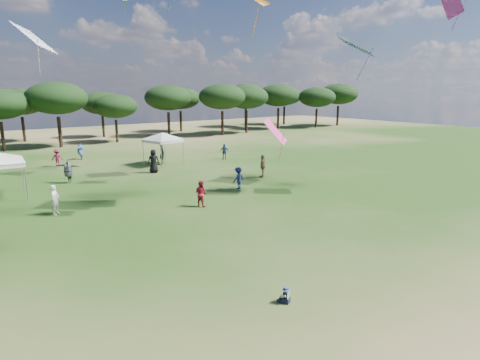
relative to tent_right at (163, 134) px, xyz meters
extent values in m
plane|color=#274715|center=(-7.68, -26.49, -2.77)|extent=(140.00, 140.00, 0.00)
cylinder|color=black|center=(-10.25, 18.14, -1.16)|extent=(0.37, 0.37, 3.21)
cylinder|color=black|center=(-4.42, 17.69, -0.99)|extent=(0.41, 0.41, 3.56)
ellipsoid|color=black|center=(-4.42, 17.69, 2.93)|extent=(6.91, 6.91, 3.73)
cylinder|color=black|center=(2.52, 18.02, -1.33)|extent=(0.33, 0.33, 2.88)
ellipsoid|color=black|center=(2.52, 18.02, 1.84)|extent=(5.60, 5.60, 3.02)
cylinder|color=black|center=(11.28, 20.48, -1.05)|extent=(0.39, 0.39, 3.44)
ellipsoid|color=black|center=(11.28, 20.48, 2.74)|extent=(6.69, 6.69, 3.60)
cylinder|color=black|center=(18.09, 16.56, -1.00)|extent=(0.40, 0.40, 3.53)
ellipsoid|color=black|center=(18.09, 16.56, 2.89)|extent=(6.86, 6.86, 3.70)
cylinder|color=black|center=(22.97, 16.97, -1.03)|extent=(0.40, 0.40, 3.47)
ellipsoid|color=black|center=(22.97, 16.97, 2.78)|extent=(6.74, 6.74, 3.63)
cylinder|color=black|center=(31.55, 18.97, -0.98)|extent=(0.41, 0.41, 3.57)
ellipsoid|color=black|center=(31.55, 18.97, 2.95)|extent=(6.94, 6.94, 3.74)
cylinder|color=black|center=(38.66, 16.63, -1.09)|extent=(0.38, 0.38, 3.35)
ellipsoid|color=black|center=(38.66, 16.63, 2.60)|extent=(6.51, 6.51, 3.51)
cylinder|color=black|center=(45.16, 17.12, -0.94)|extent=(0.42, 0.42, 3.66)
ellipsoid|color=black|center=(45.16, 17.12, 3.09)|extent=(7.10, 7.10, 3.83)
cylinder|color=black|center=(-6.85, 26.03, -1.17)|extent=(0.37, 0.37, 3.20)
ellipsoid|color=black|center=(-6.85, 26.03, 2.35)|extent=(6.21, 6.21, 3.35)
cylinder|color=black|center=(3.15, 24.85, -1.27)|extent=(0.34, 0.34, 2.99)
ellipsoid|color=black|center=(3.15, 24.85, 2.02)|extent=(5.81, 5.81, 3.13)
cylinder|color=black|center=(15.94, 25.25, -1.11)|extent=(0.38, 0.38, 3.31)
ellipsoid|color=black|center=(15.94, 25.25, 2.53)|extent=(6.43, 6.43, 3.47)
cylinder|color=black|center=(29.63, 25.63, -0.95)|extent=(0.42, 0.42, 3.64)
ellipsoid|color=black|center=(29.63, 25.63, 3.05)|extent=(7.06, 7.06, 3.81)
cylinder|color=black|center=(38.72, 25.02, -1.04)|extent=(0.40, 0.40, 3.46)
ellipsoid|color=black|center=(38.72, 25.02, 2.77)|extent=(6.72, 6.72, 3.62)
cylinder|color=gray|center=(-12.20, -6.12, -1.62)|extent=(0.06, 0.06, 2.28)
cylinder|color=gray|center=(-11.92, -3.12, -1.62)|extent=(0.06, 0.06, 2.28)
cylinder|color=gray|center=(-0.94, -1.50, -1.66)|extent=(0.06, 0.06, 2.22)
cylinder|color=gray|center=(1.50, -0.94, -1.66)|extent=(0.06, 0.06, 2.22)
cylinder|color=gray|center=(-1.50, 0.94, -1.66)|extent=(0.06, 0.06, 2.22)
cylinder|color=gray|center=(0.94, 1.50, -1.66)|extent=(0.06, 0.06, 2.22)
cube|color=silver|center=(0.00, 0.00, -0.60)|extent=(3.18, 3.18, 0.25)
pyramid|color=silver|center=(0.00, 0.00, 0.13)|extent=(5.28, 5.28, 0.60)
cube|color=black|center=(-8.05, -24.31, -2.68)|extent=(0.29, 0.29, 0.17)
cube|color=black|center=(-8.18, -24.20, -2.72)|extent=(0.16, 0.22, 0.09)
cube|color=black|center=(-8.04, -24.14, -2.72)|extent=(0.16, 0.22, 0.09)
cube|color=white|center=(-8.05, -24.31, -2.49)|extent=(0.26, 0.22, 0.22)
cylinder|color=white|center=(-8.19, -24.31, -2.49)|extent=(0.15, 0.22, 0.14)
cylinder|color=white|center=(-7.94, -24.20, -2.49)|extent=(0.15, 0.22, 0.14)
sphere|color=#E0B293|center=(-8.05, -24.31, -2.34)|extent=(0.15, 0.15, 0.15)
cone|color=#4559A2|center=(-8.05, -24.31, -2.31)|extent=(0.25, 0.25, 0.03)
cylinder|color=#4559A2|center=(-8.05, -24.31, -2.27)|extent=(0.17, 0.17, 0.07)
imported|color=navy|center=(5.93, -1.15, -2.00)|extent=(0.91, 0.88, 1.52)
imported|color=maroon|center=(-4.42, -13.44, -2.00)|extent=(0.81, 0.90, 1.53)
imported|color=#343439|center=(0.29, 0.85, -1.88)|extent=(0.48, 0.68, 1.77)
imported|color=#424347|center=(-8.87, -2.55, -1.95)|extent=(1.73, 1.87, 1.63)
imported|color=#856448|center=(3.57, -9.59, -1.87)|extent=(1.10, 0.97, 1.78)
imported|color=#2A4F7E|center=(-5.16, 7.36, -2.00)|extent=(1.70, 1.69, 1.53)
imported|color=silver|center=(-11.51, -10.01, -1.94)|extent=(0.69, 0.71, 1.65)
imported|color=maroon|center=(-7.85, 4.86, -1.99)|extent=(1.15, 0.96, 1.54)
imported|color=black|center=(-2.32, -2.85, -1.81)|extent=(1.12, 1.04, 1.92)
imported|color=navy|center=(-0.18, -11.45, -2.00)|extent=(1.10, 0.79, 1.53)
plane|color=#AE2B9B|center=(10.23, -19.42, 9.23)|extent=(1.49, 2.39, 2.18)
plane|color=#E33881|center=(1.30, -13.46, 1.23)|extent=(2.44, 2.12, 1.67)
plane|color=#153AA3|center=(8.29, -14.07, 6.78)|extent=(3.19, 3.22, 1.44)
plane|color=white|center=(-12.04, -11.75, 6.15)|extent=(2.24, 2.50, 1.45)
camera|label=1|loc=(-16.24, -32.61, 3.84)|focal=30.00mm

